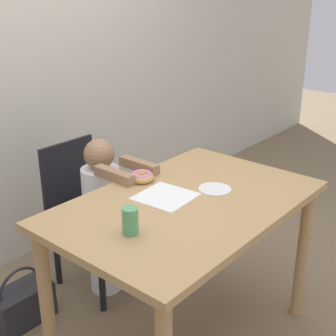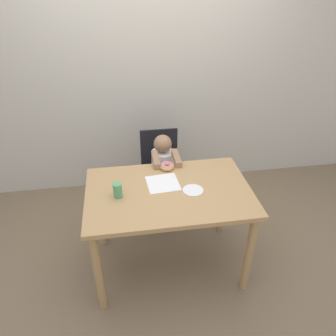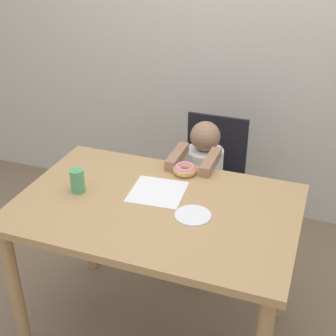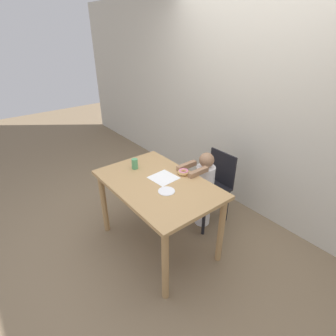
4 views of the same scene
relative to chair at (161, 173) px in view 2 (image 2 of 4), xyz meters
The scene contains 10 objects.
ground_plane 0.86m from the chair, 93.29° to the right, with size 12.00×12.00×0.00m, color #7A664C.
wall_back 1.00m from the chair, 94.14° to the left, with size 8.00×0.05×2.50m.
dining_table 0.77m from the chair, 93.29° to the right, with size 1.21×0.79×0.77m.
chair is the anchor object (origin of this frame).
child_figure 0.13m from the chair, 90.00° to the right, with size 0.23×0.43×0.91m.
donut 0.56m from the chair, 91.29° to the right, with size 0.12×0.12×0.04m.
napkin 0.72m from the chair, 96.48° to the right, with size 0.25×0.25×0.00m.
handbag 0.58m from the chair, behind, with size 0.31×0.17×0.32m.
cup 0.94m from the chair, 118.69° to the right, with size 0.06×0.06×0.11m.
plate 0.84m from the chair, 80.08° to the right, with size 0.15×0.15×0.01m.
Camera 2 is at (-0.30, -1.92, 2.19)m, focal length 35.00 mm.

